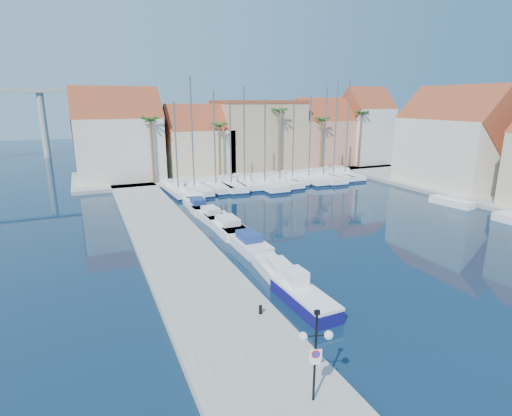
{
  "coord_description": "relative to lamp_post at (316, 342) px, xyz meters",
  "views": [
    {
      "loc": [
        -15.19,
        -15.62,
        11.84
      ],
      "look_at": [
        -1.98,
        14.6,
        3.0
      ],
      "focal_mm": 28.0,
      "sensor_mm": 36.0,
      "label": 1
    }
  ],
  "objects": [
    {
      "name": "motorboat_west_6",
      "position": [
        3.94,
        41.44,
        -2.57
      ],
      "size": [
        2.46,
        6.3,
        1.4
      ],
      "rotation": [
        0.0,
        0.0,
        -0.08
      ],
      "color": "white",
      "rests_on": "ground"
    },
    {
      "name": "building_6",
      "position": [
        39.85,
        28.45,
        3.45
      ],
      "size": [
        9.0,
        14.3,
        13.5
      ],
      "color": "beige",
      "rests_on": "shore_east"
    },
    {
      "name": "motorboat_west_2",
      "position": [
        4.52,
        23.21,
        -2.57
      ],
      "size": [
        2.42,
        7.46,
        1.4
      ],
      "rotation": [
        0.0,
        0.0,
        -0.0
      ],
      "color": "white",
      "rests_on": "ground"
    },
    {
      "name": "fishing_boat",
      "position": [
        3.93,
        7.57,
        -2.45
      ],
      "size": [
        1.95,
        5.44,
        1.89
      ],
      "rotation": [
        0.0,
        0.0,
        0.03
      ],
      "color": "#14105E",
      "rests_on": "ground"
    },
    {
      "name": "sailboat_4",
      "position": [
        13.53,
        41.12,
        -2.46
      ],
      "size": [
        3.1,
        9.65,
        13.88
      ],
      "rotation": [
        0.0,
        0.0,
        -0.06
      ],
      "color": "white",
      "rests_on": "ground"
    },
    {
      "name": "motorboat_west_4",
      "position": [
        4.0,
        31.4,
        -2.57
      ],
      "size": [
        2.14,
        6.19,
        1.4
      ],
      "rotation": [
        0.0,
        0.0,
        -0.03
      ],
      "color": "white",
      "rests_on": "ground"
    },
    {
      "name": "sailboat_3",
      "position": [
        11.25,
        40.48,
        -2.49
      ],
      "size": [
        3.05,
        9.67,
        11.88
      ],
      "rotation": [
        0.0,
        0.0,
        -0.06
      ],
      "color": "white",
      "rests_on": "ground"
    },
    {
      "name": "motorboat_east_1",
      "position": [
        31.86,
        21.11,
        -2.57
      ],
      "size": [
        2.32,
        5.09,
        1.4
      ],
      "rotation": [
        0.0,
        0.0,
        0.16
      ],
      "color": "white",
      "rests_on": "ground"
    },
    {
      "name": "palm_4",
      "position": [
        37.85,
        46.45,
        6.47
      ],
      "size": [
        2.6,
        2.6,
        10.65
      ],
      "color": "brown",
      "rests_on": "shore_north"
    },
    {
      "name": "building_2",
      "position": [
        20.85,
        52.45,
        3.18
      ],
      "size": [
        14.2,
        10.2,
        11.5
      ],
      "color": "tan",
      "rests_on": "shore_north"
    },
    {
      "name": "shore_east",
      "position": [
        39.85,
        19.45,
        -2.83
      ],
      "size": [
        12.0,
        60.0,
        0.5
      ],
      "primitive_type": "cube",
      "color": "gray",
      "rests_on": "ground"
    },
    {
      "name": "quay_west",
      "position": [
        -1.15,
        17.95,
        -2.83
      ],
      "size": [
        6.0,
        77.0,
        0.5
      ],
      "primitive_type": "cube",
      "color": "gray",
      "rests_on": "ground"
    },
    {
      "name": "building_3",
      "position": [
        32.85,
        51.45,
        2.78
      ],
      "size": [
        10.3,
        8.0,
        12.0
      ],
      "color": "tan",
      "rests_on": "shore_north"
    },
    {
      "name": "motorboat_west_3",
      "position": [
        4.1,
        27.17,
        -2.57
      ],
      "size": [
        2.4,
        6.2,
        1.4
      ],
      "rotation": [
        0.0,
        0.0,
        0.08
      ],
      "color": "white",
      "rests_on": "ground"
    },
    {
      "name": "ground",
      "position": [
        7.85,
        4.45,
        -3.08
      ],
      "size": [
        260.0,
        260.0,
        0.0
      ],
      "primitive_type": "plane",
      "color": "black",
      "rests_on": "ground"
    },
    {
      "name": "motorboat_west_1",
      "position": [
        4.59,
        18.16,
        -2.57
      ],
      "size": [
        2.16,
        6.68,
        1.4
      ],
      "rotation": [
        0.0,
        0.0,
        0.0
      ],
      "color": "white",
      "rests_on": "ground"
    },
    {
      "name": "sailboat_11",
      "position": [
        30.68,
        41.01,
        -2.44
      ],
      "size": [
        3.09,
        9.38,
        14.95
      ],
      "rotation": [
        0.0,
        0.0,
        -0.07
      ],
      "color": "white",
      "rests_on": "ground"
    },
    {
      "name": "bollard",
      "position": [
        0.8,
        6.83,
        -2.33
      ],
      "size": [
        0.19,
        0.19,
        0.49
      ],
      "primitive_type": "cylinder",
      "color": "black",
      "rests_on": "quay_west"
    },
    {
      "name": "sailboat_0",
      "position": [
        3.76,
        40.36,
        -2.49
      ],
      "size": [
        3.04,
        9.74,
        11.83
      ],
      "rotation": [
        0.0,
        0.0,
        0.05
      ],
      "color": "white",
      "rests_on": "ground"
    },
    {
      "name": "sailboat_9",
      "position": [
        26.2,
        40.44,
        -2.48
      ],
      "size": [
        2.8,
        10.42,
        13.87
      ],
      "rotation": [
        0.0,
        0.0,
        -0.01
      ],
      "color": "white",
      "rests_on": "ground"
    },
    {
      "name": "lamp_post",
      "position": [
        0.0,
        0.0,
        0.0
      ],
      "size": [
        1.29,
        0.65,
        3.92
      ],
      "rotation": [
        0.0,
        0.0,
        -0.31
      ],
      "color": "black",
      "rests_on": "quay_west"
    },
    {
      "name": "sailboat_10",
      "position": [
        28.3,
        40.79,
        -2.43
      ],
      "size": [
        2.72,
        9.0,
        14.63
      ],
      "rotation": [
        0.0,
        0.0,
        0.04
      ],
      "color": "white",
      "rests_on": "ground"
    },
    {
      "name": "palm_0",
      "position": [
        1.85,
        46.45,
        6.0
      ],
      "size": [
        2.6,
        2.6,
        10.15
      ],
      "color": "brown",
      "rests_on": "shore_north"
    },
    {
      "name": "shore_north",
      "position": [
        17.85,
        52.45,
        -2.83
      ],
      "size": [
        54.0,
        16.0,
        0.5
      ],
      "primitive_type": "cube",
      "color": "gray",
      "rests_on": "ground"
    },
    {
      "name": "palm_2",
      "position": [
        21.85,
        46.45,
        6.94
      ],
      "size": [
        2.6,
        2.6,
        11.15
      ],
      "color": "brown",
      "rests_on": "shore_north"
    },
    {
      "name": "building_0",
      "position": [
        -2.15,
        51.45,
        3.45
      ],
      "size": [
        12.3,
        9.0,
        13.5
      ],
      "color": "beige",
      "rests_on": "shore_north"
    },
    {
      "name": "sailboat_1",
      "position": [
        6.03,
        40.71,
        -2.46
      ],
      "size": [
        2.97,
        10.3,
        14.93
      ],
      "rotation": [
        0.0,
        0.0,
        0.03
      ],
      "color": "white",
      "rests_on": "ground"
    },
    {
      "name": "palm_1",
      "position": [
        11.85,
        46.45,
        5.06
      ],
      "size": [
        2.6,
        2.6,
        9.15
      ],
      "color": "brown",
      "rests_on": "shore_north"
    },
    {
      "name": "sailboat_8",
      "position": [
        23.56,
        40.3,
        -2.47
      ],
      "size": [
        2.64,
        9.29,
        12.75
      ],
      "rotation": [
        0.0,
        0.0,
        0.02
      ],
      "color": "white",
      "rests_on": "ground"
    },
    {
      "name": "sailboat_7",
      "position": [
        21.18,
        40.9,
        -2.48
      ],
      "size": [
        2.75,
        8.43,
        11.35
      ],
      "rotation": [
        0.0,
        0.0,
        -0.07
      ],
      "color": "white",
      "rests_on": "ground"
    },
    {
      "name": "building_1",
      "position": [
        9.85,
        51.45,
        2.22
      ],
      "size": [
        10.3,
        8.0,
        11.0
      ],
      "color": "#C8B38D",
      "rests_on": "shore_north"
    },
    {
      "name": "sailboat_2",
      "position": [
        9.03,
        40.61,
        -2.46
      ],
      "size": [
        2.95,
        9.1,
        13.16
      ],
      "rotation": [
        0.0,
        0.0,
        0.06
      ],
      "color": "white",
      "rests_on": "ground"
    },
    {
      "name": "motorboat_west_0",
      "position": [
        4.2,
        11.68,
        -2.57
      ],
      "size": [
        2.17,
        5.62,
        1.4
      ],
      "rotation": [
        0.0,
        0.0,
        -0.08
      ],
      "color": "white",
      "rests_on": "ground"
    },
    {
      "name": "motorboat_west_5",
      "position": [
        4.61,
        37.41,
        -2.57
      ],
      "size": [
        2.25,
        6.98,
        1.4
      ],
      "rotation": [
        0.0,
        0.0,
        0.0
      ],
      "color": "white",
      "rests_on": "ground"
    },
    {
      "name": "building_4",
      "position": [
        41.85,
        50.45,
        3.89
      ],
      "size": [
        8.3,
        8.0,
        14.0
      ],
      "color": "silver",
      "rests_on": "shore_north"
    },
    {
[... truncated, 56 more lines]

